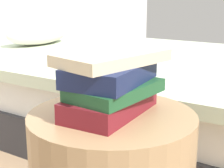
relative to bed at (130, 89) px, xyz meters
The scene contains 5 objects.
bed is the anchor object (origin of this frame).
book_maroon 1.33m from the bed, 149.53° to the right, with size 0.29×0.15×0.05m, color maroon.
book_forest 1.35m from the bed, 148.86° to the right, with size 0.26×0.16×0.03m, color #1E512D.
book_navy 1.35m from the bed, 149.42° to the right, with size 0.26×0.17×0.05m, color #19234C.
book_cream 1.35m from the bed, 149.24° to the right, with size 0.30×0.17×0.03m, color beige.
Camera 1 is at (-0.74, -0.54, 0.84)m, focal length 56.82 mm.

